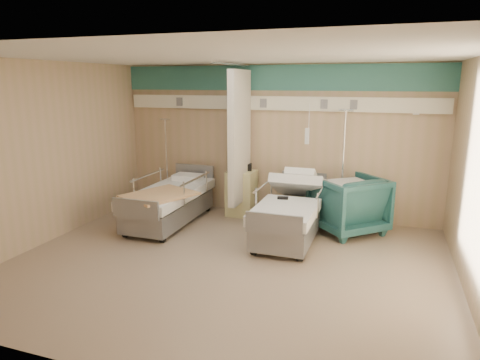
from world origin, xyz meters
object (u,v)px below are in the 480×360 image
(visitor_armchair, at_px, (348,204))
(iv_stand_right, at_px, (341,201))
(iv_stand_left, at_px, (168,190))
(bed_left, at_px, (169,206))
(bedside_cabinet, at_px, (241,193))
(bed_right, at_px, (290,219))

(visitor_armchair, xyz_separation_m, iv_stand_right, (-0.15, 0.38, -0.07))
(iv_stand_left, bearing_deg, iv_stand_right, 2.64)
(bed_left, bearing_deg, bedside_cabinet, 40.60)
(bedside_cabinet, bearing_deg, bed_right, -38.05)
(iv_stand_right, distance_m, iv_stand_left, 3.37)
(bed_left, distance_m, iv_stand_right, 3.05)
(bed_left, relative_size, bedside_cabinet, 2.54)
(visitor_armchair, height_order, iv_stand_right, iv_stand_right)
(iv_stand_left, bearing_deg, bedside_cabinet, 2.81)
(iv_stand_right, bearing_deg, bed_right, -125.02)
(bed_left, bearing_deg, visitor_armchair, 11.16)
(bed_left, xyz_separation_m, bedside_cabinet, (1.05, 0.90, 0.11))
(iv_stand_right, bearing_deg, bedside_cabinet, -177.51)
(bedside_cabinet, bearing_deg, iv_stand_right, 2.49)
(iv_stand_right, relative_size, iv_stand_left, 1.13)
(visitor_armchair, height_order, iv_stand_left, iv_stand_left)
(bed_right, xyz_separation_m, visitor_armchair, (0.84, 0.60, 0.17))
(iv_stand_right, height_order, iv_stand_left, iv_stand_right)
(bed_left, height_order, bedside_cabinet, bedside_cabinet)
(bed_right, xyz_separation_m, bedside_cabinet, (-1.15, 0.90, 0.11))
(bed_left, xyz_separation_m, iv_stand_right, (2.89, 0.98, 0.10))
(bed_right, bearing_deg, iv_stand_left, 162.89)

